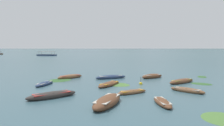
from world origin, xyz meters
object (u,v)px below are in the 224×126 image
Objects in this scene: rowboat_7 at (163,102)px; rowboat_8 at (109,84)px; rowboat_0 at (111,77)px; rowboat_6 at (182,81)px; rowboat_5 at (70,77)px; rowboat_3 at (52,95)px; mooring_buoy at (141,83)px; rowboat_10 at (107,101)px; rowboat_2 at (152,76)px; ferry_0 at (47,55)px; rowboat_9 at (45,84)px; rowboat_4 at (187,90)px; rowboat_1 at (132,92)px.

rowboat_7 is 8.73m from rowboat_8.
rowboat_0 reaches higher than rowboat_7.
rowboat_7 is at bearing -114.84° from rowboat_6.
rowboat_7 is at bearing -50.91° from rowboat_5.
rowboat_5 is (-1.18, 11.14, -0.00)m from rowboat_3.
mooring_buoy is (-5.21, -1.16, -0.10)m from rowboat_6.
mooring_buoy reaches higher than rowboat_10.
rowboat_2 is 0.34× the size of ferry_0.
mooring_buoy reaches higher than rowboat_9.
ferry_0 is at bearing 119.98° from rowboat_6.
rowboat_9 is (-16.61, -2.03, -0.05)m from rowboat_6.
rowboat_7 is at bearing -70.38° from rowboat_0.
mooring_buoy is (9.68, -4.43, -0.11)m from rowboat_5.
rowboat_7 is 0.77× the size of rowboat_8.
rowboat_10 is (-8.72, -9.85, 0.06)m from rowboat_6.
rowboat_4 is at bearing -62.03° from ferry_0.
rowboat_5 reaches higher than rowboat_8.
rowboat_0 is 4.59× the size of mooring_buoy.
rowboat_0 is 9.57m from rowboat_6.
rowboat_2 is 90.44m from ferry_0.
rowboat_8 is 4.20× the size of mooring_buoy.
rowboat_8 is (0.03, -5.36, -0.03)m from rowboat_0.
rowboat_6 is at bearing 29.84° from rowboat_3.
rowboat_9 reaches higher than rowboat_1.
rowboat_5 is at bearing 167.61° from rowboat_6.
rowboat_1 is at bearing -21.78° from rowboat_9.
rowboat_5 reaches higher than rowboat_9.
rowboat_7 is (-1.43, -13.58, -0.07)m from rowboat_2.
rowboat_0 is at bearing 90.32° from rowboat_8.
rowboat_2 reaches higher than rowboat_9.
rowboat_8 is (-5.97, -6.12, -0.06)m from rowboat_2.
ferry_0 reaches higher than rowboat_6.
ferry_0 is at bearing 115.11° from rowboat_7.
rowboat_0 is 12.05m from rowboat_3.
rowboat_8 is at bearing -0.77° from rowboat_9.
rowboat_5 is 0.77× the size of rowboat_10.
rowboat_3 is (-10.70, -11.85, -0.02)m from rowboat_2.
rowboat_7 is at bearing 3.44° from rowboat_10.
rowboat_8 is at bearing -42.43° from rowboat_5.
rowboat_4 is at bearing -11.37° from rowboat_9.
rowboat_2 reaches higher than rowboat_1.
rowboat_10 is at bearing -67.16° from ferry_0.
rowboat_6 is at bearing 12.56° from mooring_buoy.
rowboat_5 is 15.25m from rowboat_6.
rowboat_4 is 0.89× the size of rowboat_9.
rowboat_6 is 0.89× the size of rowboat_10.
rowboat_7 is at bearing -58.68° from rowboat_8.
mooring_buoy is (-2.20, -5.15, -0.13)m from rowboat_2.
rowboat_3 reaches higher than rowboat_8.
rowboat_6 is 5.34m from mooring_buoy.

